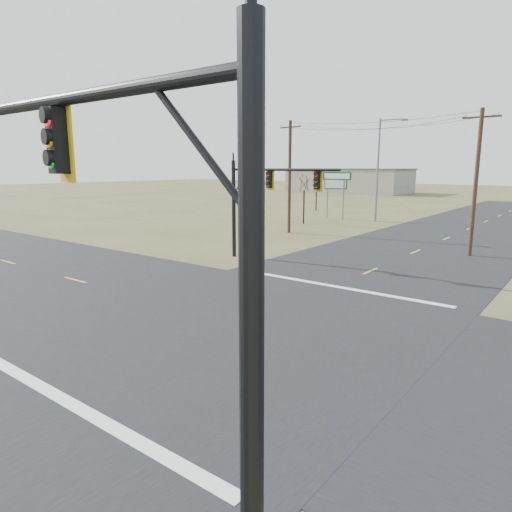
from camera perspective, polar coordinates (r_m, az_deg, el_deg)
The scene contains 14 objects.
ground at distance 18.16m, azimuth -1.46°, elevation -8.72°, with size 320.00×320.00×0.00m, color brown.
road_ew at distance 18.16m, azimuth -1.46°, elevation -8.69°, with size 160.00×14.00×0.02m, color black.
road_ns at distance 18.16m, azimuth -1.46°, elevation -8.68°, with size 14.00×160.00×0.02m, color black.
stop_bar_near at distance 13.66m, azimuth -22.56°, elevation -16.43°, with size 12.00×0.40×0.01m, color silver.
stop_bar_far at distance 24.18m, azimuth 9.82°, elevation -3.75°, with size 12.00×0.40×0.01m, color silver.
mast_arm_near at distance 7.92m, azimuth -21.33°, elevation 6.64°, with size 11.28×0.48×7.79m.
mast_arm_far at distance 29.47m, azimuth 1.85°, elevation 8.39°, with size 8.83×0.43×6.58m.
utility_pole_near at distance 34.96m, azimuth 25.79°, elevation 8.41°, with size 2.45×0.29×10.02m.
utility_pole_far at distance 43.15m, azimuth 4.23°, elevation 9.96°, with size 2.50×0.62×10.32m.
highway_sign at distance 55.63m, azimuth 9.93°, elevation 8.50°, with size 2.82×0.49×5.32m.
streetlight_c at distance 53.73m, azimuth 15.25°, elevation 10.96°, with size 3.19×0.51×11.39m.
bare_tree_a at distance 50.38m, azimuth 6.05°, elevation 9.14°, with size 3.04×3.04×5.69m.
bare_tree_b at distance 66.10m, azimuth 7.61°, elevation 9.96°, with size 3.20×3.20×6.23m.
warehouse_left at distance 115.12m, azimuth 11.52°, elevation 9.16°, with size 28.00×14.00×5.50m, color #9F9C8D.
Camera 1 is at (10.78, -13.26, 6.15)m, focal length 32.00 mm.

